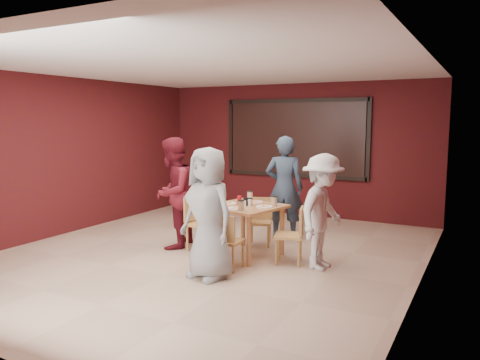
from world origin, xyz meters
The scene contains 11 objects.
floor centered at (0.00, 0.00, 0.00)m, with size 7.00×7.00×0.00m, color tan.
window_blinds centered at (0.00, 3.45, 1.65)m, with size 3.00×0.02×1.50m, color black.
dining_table centered at (0.51, 0.23, 0.67)m, with size 1.16×1.16×0.92m.
chair_front centered at (0.59, -0.52, 0.44)m, with size 0.39×0.39×0.78m.
chair_back centered at (0.43, 0.91, 0.43)m, with size 0.47×0.47×0.77m.
chair_left centered at (-0.29, 0.16, 0.48)m, with size 0.45×0.45×0.85m.
chair_right centered at (1.30, 0.19, 0.46)m, with size 0.49×0.49×0.81m.
diner_front centered at (0.55, -0.89, 0.85)m, with size 0.83×0.54×1.70m, color gray.
diner_back centered at (0.62, 1.44, 0.89)m, with size 0.65×0.42×1.77m, color #304156.
diner_left centered at (-0.74, 0.10, 0.88)m, with size 0.86×0.67×1.77m, color maroon.
diner_right centered at (1.72, 0.18, 0.79)m, with size 1.03×0.59×1.59m, color silver.
Camera 1 is at (3.69, -5.87, 2.04)m, focal length 35.00 mm.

